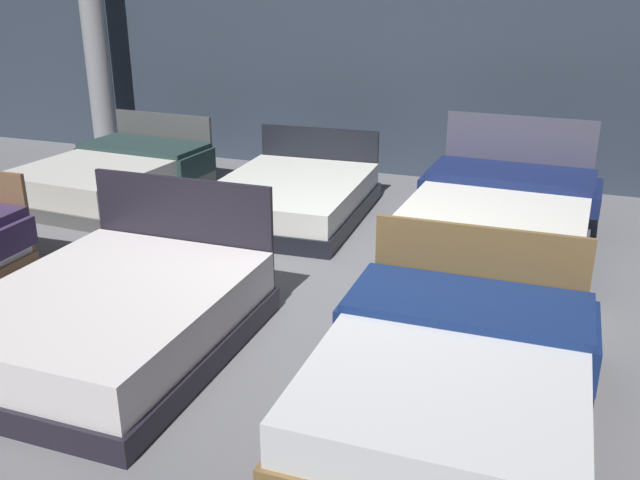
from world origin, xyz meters
The scene contains 8 objects.
ground_plane centered at (0.00, 0.00, -0.01)m, with size 18.00×18.00×0.02m, color slate.
showroom_back_wall centered at (0.00, 3.53, 1.75)m, with size 18.00×0.06×3.50m, color #333D4C.
bed_1 centered at (-1.12, -1.54, 0.24)m, with size 1.61×2.01×0.96m.
bed_2 centered at (1.13, -1.43, 0.22)m, with size 1.58×2.03×0.82m.
bed_4 centered at (-3.31, 1.47, 0.23)m, with size 1.64×2.23×0.79m.
bed_5 centered at (-1.09, 1.46, 0.20)m, with size 1.59×2.10×0.76m.
bed_6 centered at (1.06, 1.46, 0.26)m, with size 1.75×2.19×1.04m.
support_pillar centered at (-4.57, 3.03, 1.75)m, with size 0.33×0.33×3.50m, color #99999E.
Camera 1 is at (1.62, -4.90, 2.35)m, focal length 38.62 mm.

